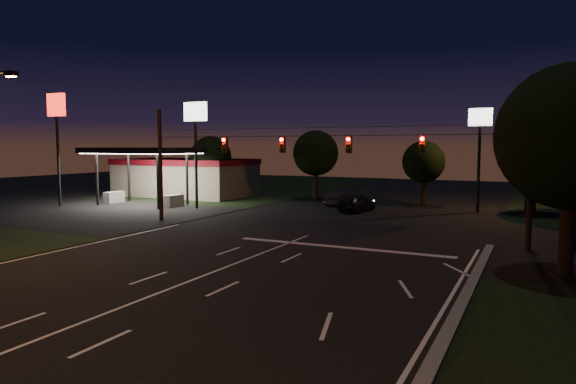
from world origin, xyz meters
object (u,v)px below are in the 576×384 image
Objects in this scene: tree_right_near at (572,139)px; car_oncoming_a at (357,203)px; utility_pole_right at (528,250)px; car_oncoming_b at (340,198)px.

car_oncoming_a is (-14.53, 16.06, -4.93)m from tree_right_near.
utility_pole_right reaches higher than car_oncoming_a.
car_oncoming_b is (-17.30, 19.50, -5.04)m from tree_right_near.
utility_pole_right is at bearing 142.96° from car_oncoming_b.
utility_pole_right is 17.19m from car_oncoming_a.
car_oncoming_b is at bearing -43.98° from car_oncoming_a.
car_oncoming_b is at bearing 131.57° from tree_right_near.
car_oncoming_a is at bearing 132.14° from tree_right_near.
car_oncoming_a is (-13.00, 11.22, 0.75)m from utility_pole_right.
car_oncoming_a is at bearing 134.70° from car_oncoming_b.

